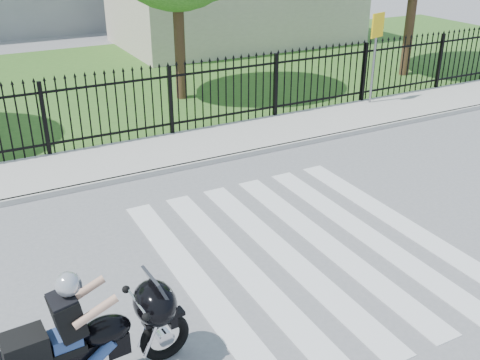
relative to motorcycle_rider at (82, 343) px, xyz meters
name	(u,v)px	position (x,y,z in m)	size (l,w,h in m)	color
ground	(306,249)	(3.97, 1.36, -0.68)	(120.00, 120.00, 0.00)	slate
crosswalk	(306,249)	(3.97, 1.36, -0.68)	(5.00, 5.50, 0.01)	silver
sidewalk	(188,148)	(3.97, 6.36, -0.62)	(40.00, 2.00, 0.12)	#ADAAA3
curb	(206,162)	(3.97, 5.36, -0.62)	(40.00, 0.12, 0.12)	#ADAAA3
grass_strip	(107,81)	(3.97, 13.36, -0.67)	(40.00, 12.00, 0.02)	#305A1F
iron_fence	(171,102)	(3.97, 7.36, 0.22)	(26.00, 0.04, 1.80)	black
building_low	(236,1)	(10.97, 17.36, 1.07)	(10.00, 6.00, 3.50)	beige
motorcycle_rider	(82,343)	(0.00, 0.00, 0.00)	(2.52, 0.87, 1.66)	black
traffic_sign	(376,40)	(10.03, 7.05, 1.25)	(0.54, 0.21, 2.54)	slate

